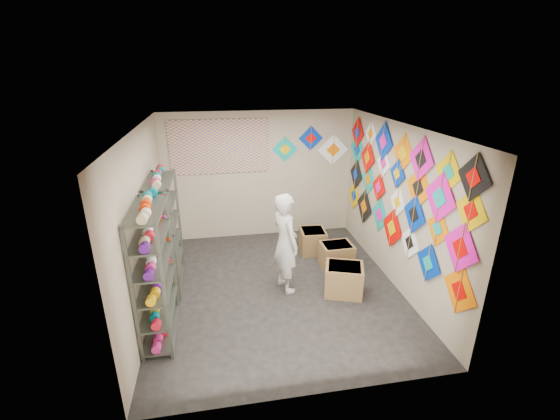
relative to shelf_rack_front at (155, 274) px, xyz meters
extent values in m
plane|color=black|center=(1.78, 0.85, -0.95)|extent=(4.50, 4.50, 0.00)
plane|color=tan|center=(1.78, 3.10, 0.40)|extent=(4.00, 0.00, 4.00)
plane|color=tan|center=(1.78, -1.40, 0.40)|extent=(4.00, 0.00, 4.00)
plane|color=tan|center=(-0.22, 0.85, 0.40)|extent=(0.00, 4.50, 4.50)
plane|color=tan|center=(3.78, 0.85, 0.40)|extent=(0.00, 4.50, 4.50)
plane|color=#6A635A|center=(1.78, 0.85, 1.75)|extent=(4.50, 4.50, 0.00)
cube|color=#4C5147|center=(0.00, 0.00, 0.00)|extent=(0.40, 1.10, 1.90)
cube|color=#4C5147|center=(0.00, 1.30, 0.00)|extent=(0.40, 1.10, 1.90)
cylinder|color=#E82786|center=(0.00, -0.48, 0.09)|extent=(0.12, 0.10, 0.12)
cylinder|color=#FD3100|center=(0.00, -0.29, 0.09)|extent=(0.12, 0.10, 0.12)
cylinder|color=#FFB30E|center=(0.00, -0.10, 0.09)|extent=(0.12, 0.10, 0.12)
cylinder|color=white|center=(0.00, 0.10, 0.09)|extent=(0.12, 0.10, 0.12)
cylinder|color=red|center=(0.00, 0.29, 0.09)|extent=(0.12, 0.10, 0.12)
cylinder|color=#541485|center=(0.00, 0.48, 0.09)|extent=(0.12, 0.10, 0.12)
cylinder|color=beige|center=(0.00, 0.82, 0.09)|extent=(0.12, 0.10, 0.12)
cylinder|color=#057988|center=(0.00, 1.01, 0.09)|extent=(0.12, 0.10, 0.12)
cylinder|color=#E82786|center=(0.00, 1.20, 0.09)|extent=(0.12, 0.10, 0.12)
cylinder|color=#FD3100|center=(0.00, 1.40, 0.09)|extent=(0.12, 0.10, 0.12)
cylinder|color=#FFB30E|center=(0.00, 1.59, 0.09)|extent=(0.12, 0.10, 0.12)
cylinder|color=white|center=(0.00, 1.78, 0.09)|extent=(0.12, 0.10, 0.12)
cube|color=#FF7700|center=(3.77, -1.00, -0.04)|extent=(0.01, 0.67, 0.67)
cube|color=#0130B4|center=(3.75, -0.31, -0.03)|extent=(0.01, 0.60, 0.60)
cube|color=white|center=(3.77, 0.27, 0.02)|extent=(0.02, 0.56, 0.56)
cube|color=#E60400|center=(3.75, 0.85, 0.01)|extent=(0.02, 0.70, 0.70)
cube|color=#08ABA3|center=(3.77, 1.39, 0.04)|extent=(0.01, 0.66, 0.66)
cube|color=black|center=(3.75, 2.07, -0.05)|extent=(0.02, 0.72, 0.72)
cube|color=#F2BF00|center=(3.77, 2.68, -0.01)|extent=(0.03, 0.63, 0.63)
cube|color=#F10EB1|center=(3.75, -0.89, 0.50)|extent=(0.03, 0.68, 0.68)
cube|color=#FF7700|center=(3.77, -0.37, 0.53)|extent=(0.01, 0.53, 0.53)
cube|color=#0130B4|center=(3.75, 0.23, 0.50)|extent=(0.01, 0.63, 0.63)
cube|color=white|center=(3.77, 0.79, 0.50)|extent=(0.02, 0.52, 0.52)
cube|color=#E60400|center=(3.75, 1.51, 0.53)|extent=(0.03, 0.53, 0.53)
cube|color=#08ABA3|center=(3.77, 2.03, 0.53)|extent=(0.02, 0.63, 0.63)
cube|color=black|center=(3.75, 2.63, 0.47)|extent=(0.02, 0.64, 0.64)
cube|color=#F2BF00|center=(3.77, -0.93, 1.00)|extent=(0.03, 0.57, 0.57)
cube|color=#F10EB1|center=(3.75, -0.33, 0.95)|extent=(0.01, 0.72, 0.72)
cube|color=#FF7700|center=(3.77, 0.24, 0.92)|extent=(0.03, 0.68, 0.68)
cube|color=#0130B4|center=(3.75, 0.88, 0.95)|extent=(0.01, 0.50, 0.50)
cube|color=white|center=(3.77, 1.44, 0.99)|extent=(0.01, 0.53, 0.53)
cube|color=#E60400|center=(3.75, 2.11, 0.95)|extent=(0.03, 0.65, 0.65)
cube|color=#08ABA3|center=(3.77, 2.70, 0.98)|extent=(0.02, 0.70, 0.70)
cube|color=black|center=(3.75, -0.89, 1.39)|extent=(0.01, 0.59, 0.59)
cube|color=#F2BF00|center=(3.77, -0.39, 1.31)|extent=(0.01, 0.57, 0.57)
cube|color=#F10EB1|center=(3.75, 0.24, 1.34)|extent=(0.03, 0.66, 0.66)
cube|color=#FF7700|center=(3.77, 0.80, 1.31)|extent=(0.03, 0.64, 0.64)
cube|color=#0130B4|center=(3.75, 1.49, 1.36)|extent=(0.01, 0.69, 0.69)
cube|color=white|center=(3.77, 2.09, 1.39)|extent=(0.01, 0.50, 0.50)
cube|color=#E60400|center=(3.75, 2.70, 1.32)|extent=(0.01, 0.63, 0.63)
cube|color=#08ABA3|center=(2.33, 3.09, 0.95)|extent=(0.54, 0.02, 0.54)
cube|color=#0130B4|center=(2.88, 3.09, 1.16)|extent=(0.52, 0.02, 0.52)
cube|color=white|center=(3.38, 3.09, 0.90)|extent=(0.67, 0.02, 0.67)
cube|color=#694699|center=(0.98, 3.08, 1.05)|extent=(2.00, 0.01, 1.10)
imported|color=beige|center=(1.91, 0.84, -0.11)|extent=(0.86, 0.77, 1.69)
cube|color=olive|center=(2.83, 0.53, -0.70)|extent=(0.73, 0.67, 0.50)
cube|color=olive|center=(2.99, 1.38, -0.72)|extent=(0.59, 0.49, 0.46)
cube|color=olive|center=(2.71, 2.06, -0.72)|extent=(0.52, 0.57, 0.47)
camera|label=1|loc=(0.87, -4.53, 2.56)|focal=24.00mm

